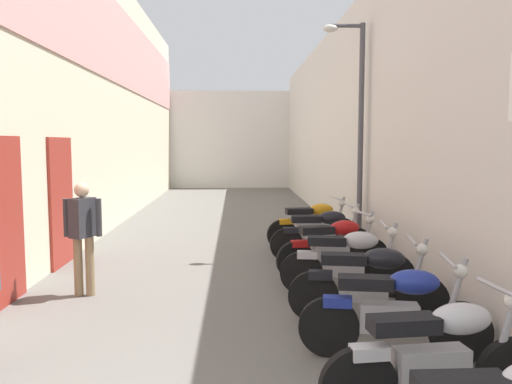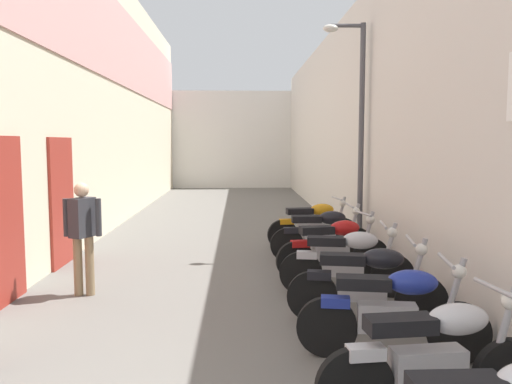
% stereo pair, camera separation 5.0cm
% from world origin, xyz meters
% --- Properties ---
extents(ground_plane, '(38.83, 38.83, 0.00)m').
position_xyz_m(ground_plane, '(0.00, 9.42, 0.00)').
color(ground_plane, '#66635E').
extents(building_left, '(0.45, 22.83, 6.44)m').
position_xyz_m(building_left, '(-2.94, 11.35, 3.24)').
color(building_left, beige).
rests_on(building_left, ground).
extents(building_right, '(0.45, 22.83, 5.02)m').
position_xyz_m(building_right, '(2.95, 11.41, 2.51)').
color(building_right, beige).
rests_on(building_right, ground).
extents(building_far_end, '(8.49, 2.00, 4.48)m').
position_xyz_m(building_far_end, '(0.00, 23.83, 2.24)').
color(building_far_end, silver).
rests_on(building_far_end, ground).
extents(motorcycle_second, '(1.85, 0.58, 1.04)m').
position_xyz_m(motorcycle_second, '(1.81, 2.63, 0.50)').
color(motorcycle_second, black).
rests_on(motorcycle_second, ground).
extents(motorcycle_third, '(1.84, 0.58, 1.04)m').
position_xyz_m(motorcycle_third, '(1.81, 3.71, 0.50)').
color(motorcycle_third, black).
rests_on(motorcycle_third, ground).
extents(motorcycle_fourth, '(1.84, 0.58, 1.04)m').
position_xyz_m(motorcycle_fourth, '(1.81, 4.72, 0.50)').
color(motorcycle_fourth, black).
rests_on(motorcycle_fourth, ground).
extents(motorcycle_fifth, '(1.84, 0.58, 1.04)m').
position_xyz_m(motorcycle_fifth, '(1.81, 5.82, 0.50)').
color(motorcycle_fifth, black).
rests_on(motorcycle_fifth, ground).
extents(motorcycle_sixth, '(1.84, 0.58, 1.04)m').
position_xyz_m(motorcycle_sixth, '(1.81, 6.80, 0.50)').
color(motorcycle_sixth, black).
rests_on(motorcycle_sixth, ground).
extents(motorcycle_seventh, '(1.85, 0.58, 1.04)m').
position_xyz_m(motorcycle_seventh, '(1.81, 7.92, 0.50)').
color(motorcycle_seventh, black).
rests_on(motorcycle_seventh, ground).
extents(motorcycle_eighth, '(1.84, 0.58, 1.04)m').
position_xyz_m(motorcycle_eighth, '(1.81, 9.00, 0.50)').
color(motorcycle_eighth, black).
rests_on(motorcycle_eighth, ground).
extents(pedestrian_further_down, '(0.52, 0.39, 1.57)m').
position_xyz_m(pedestrian_further_down, '(-1.83, 5.97, 0.92)').
color(pedestrian_further_down, '#8C7251').
rests_on(pedestrian_further_down, ground).
extents(street_lamp, '(0.79, 0.18, 4.28)m').
position_xyz_m(street_lamp, '(2.50, 8.46, 2.53)').
color(street_lamp, '#47474C').
rests_on(street_lamp, ground).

